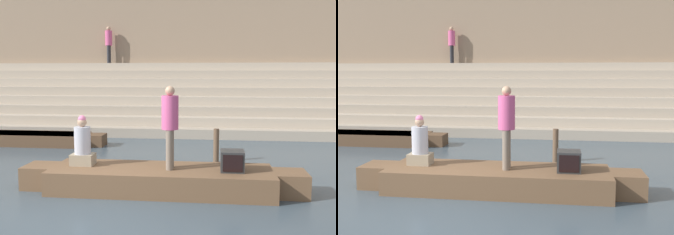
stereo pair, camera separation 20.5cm
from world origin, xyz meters
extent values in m
plane|color=#3D4C56|center=(0.00, 0.00, 0.00)|extent=(120.00, 120.00, 0.00)
cube|color=tan|center=(0.00, 9.81, 0.18)|extent=(36.00, 4.66, 0.36)
cube|color=#B2A28D|center=(0.00, 10.10, 0.53)|extent=(36.00, 4.08, 0.36)
cube|color=tan|center=(0.00, 10.39, 0.89)|extent=(36.00, 3.50, 0.36)
cube|color=#B2A28D|center=(0.00, 10.68, 1.25)|extent=(36.00, 2.91, 0.36)
cube|color=tan|center=(0.00, 10.97, 1.60)|extent=(36.00, 2.33, 0.36)
cube|color=#B2A28D|center=(0.00, 11.27, 1.96)|extent=(36.00, 1.75, 0.36)
cube|color=tan|center=(0.00, 11.56, 2.31)|extent=(36.00, 1.17, 0.36)
cube|color=#B2A28D|center=(0.00, 11.85, 2.67)|extent=(36.00, 0.58, 0.36)
cube|color=#937A60|center=(0.00, 12.74, 4.00)|extent=(34.20, 1.20, 7.99)
cube|color=brown|center=(0.00, 12.12, 0.30)|extent=(34.20, 0.12, 0.60)
cube|color=brown|center=(1.15, 1.20, 0.24)|extent=(4.50, 1.35, 0.47)
cube|color=beige|center=(1.15, 1.20, 0.45)|extent=(4.14, 1.25, 0.05)
cube|color=brown|center=(3.71, 1.20, 0.24)|extent=(0.63, 0.74, 0.47)
cube|color=brown|center=(-1.42, 1.20, 0.24)|extent=(0.63, 0.74, 0.47)
cylinder|color=olive|center=(0.47, 1.98, 0.37)|extent=(2.37, 0.04, 0.04)
cylinder|color=#756656|center=(1.33, 1.26, 0.88)|extent=(0.14, 0.14, 0.81)
cylinder|color=#756656|center=(1.33, 1.08, 0.88)|extent=(0.14, 0.14, 0.81)
cylinder|color=#C64C7F|center=(1.33, 1.17, 1.62)|extent=(0.34, 0.34, 0.67)
sphere|color=tan|center=(1.33, 1.17, 2.05)|extent=(0.19, 0.19, 0.19)
cube|color=gray|center=(-0.53, 1.30, 0.59)|extent=(0.47, 0.37, 0.24)
cylinder|color=#B2B2BC|center=(-0.53, 1.30, 0.99)|extent=(0.34, 0.34, 0.57)
sphere|color=tan|center=(-0.53, 1.30, 1.38)|extent=(0.19, 0.19, 0.19)
sphere|color=pink|center=(-0.53, 1.30, 1.44)|extent=(0.16, 0.16, 0.16)
cube|color=#2D2D2D|center=(2.57, 1.14, 0.68)|extent=(0.46, 0.46, 0.41)
cube|color=black|center=(2.57, 0.91, 0.68)|extent=(0.38, 0.02, 0.33)
cube|color=brown|center=(-4.27, 5.88, 0.19)|extent=(4.54, 1.23, 0.38)
cube|color=tan|center=(-4.27, 5.88, 0.36)|extent=(4.17, 1.13, 0.05)
cube|color=brown|center=(-1.68, 5.88, 0.19)|extent=(0.64, 0.67, 0.38)
cylinder|color=brown|center=(2.27, 3.96, 0.45)|extent=(0.15, 0.15, 0.91)
cylinder|color=#28282D|center=(-2.78, 11.94, 3.26)|extent=(0.14, 0.14, 0.83)
cylinder|color=#28282D|center=(-2.78, 11.76, 3.26)|extent=(0.14, 0.14, 0.83)
cylinder|color=#C64C7F|center=(-2.78, 11.85, 4.02)|extent=(0.32, 0.32, 0.69)
sphere|color=tan|center=(-2.78, 11.85, 4.46)|extent=(0.20, 0.20, 0.20)
camera|label=1|loc=(2.20, -6.54, 2.41)|focal=42.00mm
camera|label=2|loc=(2.40, -6.51, 2.41)|focal=42.00mm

